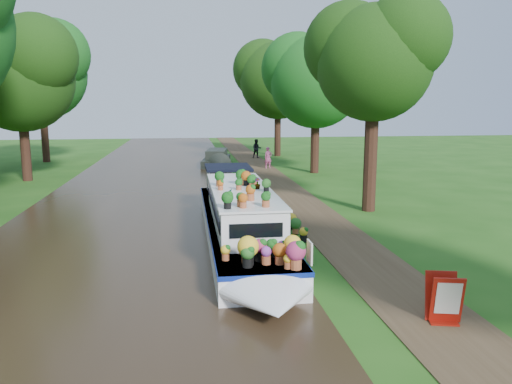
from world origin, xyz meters
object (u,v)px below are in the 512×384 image
at_px(sandwich_board, 444,301).
at_px(plant_boat, 242,219).
at_px(pedestrian_dark, 257,149).
at_px(second_boat, 217,159).
at_px(pedestrian_pink, 268,158).

bearing_deg(sandwich_board, plant_boat, 132.25).
bearing_deg(pedestrian_dark, plant_boat, -96.56).
height_order(second_boat, pedestrian_pink, pedestrian_pink).
xyz_separation_m(plant_boat, pedestrian_dark, (4.15, 25.71, -0.03)).
bearing_deg(second_boat, pedestrian_pink, -24.53).
bearing_deg(pedestrian_dark, second_boat, -126.92).
relative_size(plant_boat, pedestrian_pink, 8.94).
relative_size(sandwich_board, pedestrian_dark, 0.66).
xyz_separation_m(sandwich_board, pedestrian_dark, (0.57, 32.24, 0.32)).
xyz_separation_m(sandwich_board, pedestrian_pink, (0.43, 25.52, 0.28)).
xyz_separation_m(second_boat, sandwich_board, (3.08, -27.82, 0.02)).
bearing_deg(pedestrian_pink, pedestrian_dark, 77.25).
bearing_deg(second_boat, sandwich_board, -74.97).
height_order(sandwich_board, pedestrian_dark, pedestrian_dark).
height_order(plant_boat, second_boat, plant_boat).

